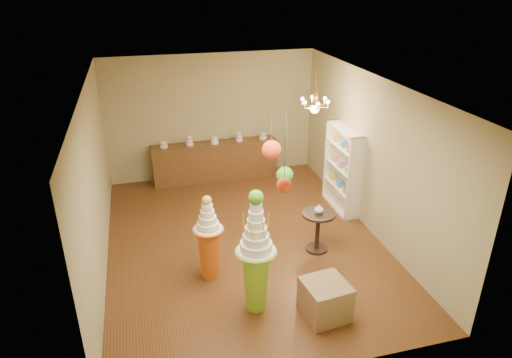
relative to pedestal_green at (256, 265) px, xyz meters
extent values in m
plane|color=#533116|center=(0.26, 1.88, -0.79)|extent=(6.50, 6.50, 0.00)
plane|color=silver|center=(0.26, 1.88, 2.21)|extent=(6.50, 6.50, 0.00)
cube|color=tan|center=(0.26, 5.13, 0.71)|extent=(5.00, 0.04, 3.00)
cube|color=tan|center=(0.26, -1.37, 0.71)|extent=(5.00, 0.04, 3.00)
cube|color=tan|center=(-2.24, 1.88, 0.71)|extent=(0.04, 6.50, 3.00)
cube|color=tan|center=(2.76, 1.88, 0.71)|extent=(0.04, 6.50, 3.00)
cone|color=#8AC82C|center=(0.00, 0.00, -0.28)|extent=(0.51, 0.51, 1.01)
cylinder|color=white|center=(0.00, 0.00, 0.24)|extent=(0.69, 0.69, 0.03)
cylinder|color=white|center=(0.00, 0.00, 0.32)|extent=(0.56, 0.56, 0.13)
cylinder|color=white|center=(0.00, 0.00, 0.45)|extent=(0.46, 0.46, 0.13)
cylinder|color=white|center=(0.00, 0.00, 0.57)|extent=(0.38, 0.38, 0.13)
cylinder|color=white|center=(0.00, 0.00, 0.70)|extent=(0.31, 0.31, 0.13)
cylinder|color=white|center=(0.00, 0.00, 0.83)|extent=(0.26, 0.26, 0.13)
cylinder|color=white|center=(0.00, 0.00, 0.95)|extent=(0.21, 0.21, 0.13)
sphere|color=#479C21|center=(0.00, 0.00, 1.10)|extent=(0.21, 0.21, 0.21)
cone|color=#D35C18|center=(-0.54, 0.94, -0.33)|extent=(0.50, 0.50, 0.92)
cylinder|color=white|center=(-0.54, 0.94, 0.15)|extent=(0.60, 0.60, 0.03)
cylinder|color=white|center=(-0.54, 0.94, 0.22)|extent=(0.45, 0.45, 0.11)
cylinder|color=white|center=(-0.54, 0.94, 0.32)|extent=(0.36, 0.36, 0.11)
cylinder|color=white|center=(-0.54, 0.94, 0.43)|extent=(0.29, 0.29, 0.11)
cylinder|color=white|center=(-0.54, 0.94, 0.54)|extent=(0.23, 0.23, 0.11)
sphere|color=gold|center=(-0.54, 0.94, 0.66)|extent=(0.16, 0.16, 0.16)
cube|color=olive|center=(0.94, -0.42, -0.50)|extent=(0.69, 0.69, 0.57)
cube|color=brown|center=(0.26, 4.85, -0.34)|extent=(3.00, 0.50, 0.90)
cube|color=brown|center=(0.26, 4.85, 0.12)|extent=(3.04, 0.54, 0.03)
cylinder|color=white|center=(-0.94, 4.85, 0.21)|extent=(0.18, 0.18, 0.16)
cylinder|color=white|center=(-0.34, 4.85, 0.25)|extent=(0.18, 0.18, 0.24)
cylinder|color=white|center=(0.26, 4.85, 0.21)|extent=(0.18, 0.18, 0.16)
cylinder|color=white|center=(0.86, 4.85, 0.25)|extent=(0.18, 0.18, 0.24)
cylinder|color=white|center=(1.46, 4.85, 0.21)|extent=(0.18, 0.18, 0.16)
cube|color=white|center=(2.74, 2.68, 0.11)|extent=(0.04, 1.20, 1.80)
cube|color=white|center=(2.58, 2.68, -0.29)|extent=(0.30, 1.14, 0.03)
cube|color=white|center=(2.58, 2.68, 0.16)|extent=(0.30, 1.14, 0.03)
cube|color=white|center=(2.58, 2.68, 0.61)|extent=(0.30, 1.14, 0.03)
cylinder|color=black|center=(1.49, 1.26, -0.77)|extent=(0.42, 0.42, 0.04)
cylinder|color=black|center=(1.49, 1.26, -0.41)|extent=(0.08, 0.08, 0.75)
cylinder|color=black|center=(1.49, 1.26, -0.04)|extent=(0.63, 0.63, 0.04)
imported|color=white|center=(1.49, 1.26, 0.07)|extent=(0.18, 0.18, 0.17)
cylinder|color=#413A2F|center=(0.31, 0.32, 1.93)|extent=(0.01, 0.01, 0.57)
sphere|color=#BF3B13|center=(0.31, 0.32, 1.65)|extent=(0.27, 0.27, 0.27)
cylinder|color=#413A2F|center=(0.54, 0.39, 1.71)|extent=(0.01, 0.01, 1.01)
sphere|color=#479C21|center=(0.54, 0.39, 1.21)|extent=(0.25, 0.25, 0.25)
cylinder|color=#413A2F|center=(0.14, -0.76, 1.91)|extent=(0.01, 0.01, 0.60)
sphere|color=#BF3B13|center=(0.14, -0.76, 1.61)|extent=(0.18, 0.18, 0.18)
cylinder|color=#CB7D47|center=(1.89, 2.69, 1.96)|extent=(0.02, 0.02, 0.50)
cylinder|color=#CB7D47|center=(1.89, 2.69, 1.66)|extent=(0.10, 0.10, 0.30)
sphere|color=#FFC48C|center=(1.89, 2.69, 1.46)|extent=(0.18, 0.18, 0.18)
camera|label=1|loc=(-1.41, -5.34, 3.91)|focal=32.00mm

